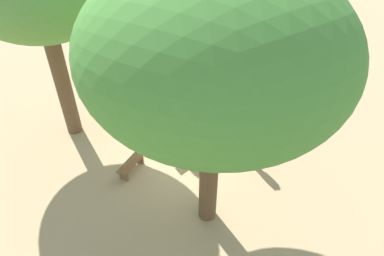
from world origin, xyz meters
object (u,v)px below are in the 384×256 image
Objects in this scene: person_handler at (255,146)px; market_stall_orange at (251,45)px; picnic_table_near at (261,117)px; elephant at (187,141)px; wooden_bench at (132,163)px; market_stall_blue at (208,40)px; shade_tree_secondary at (214,57)px.

market_stall_orange is (-1.28, 8.82, 0.19)m from person_handler.
market_stall_orange reaches higher than picnic_table_near.
market_stall_orange is at bearing -69.50° from elephant.
wooden_bench is at bearing 12.13° from person_handler.
wooden_bench is 10.47m from market_stall_blue.
person_handler reaches higher than elephant.
picnic_table_near is 6.53m from market_stall_orange.
person_handler is (2.61, 0.25, 0.12)m from elephant.
elephant is 0.72× the size of market_stall_orange.
elephant is 0.22× the size of shade_tree_secondary.
shade_tree_secondary reaches higher than wooden_bench.
picnic_table_near is 0.69× the size of market_stall_blue.
market_stall_orange is (1.33, 9.07, 0.31)m from elephant.
elephant is at bearing 145.34° from picnic_table_near.
market_stall_blue is at bearing 8.72° from wooden_bench.
market_stall_blue is at bearing 103.01° from shade_tree_secondary.
wooden_bench is at bearing -92.86° from market_stall_blue.
picnic_table_near is (4.44, 4.06, 0.12)m from wooden_bench.
market_stall_blue is (-2.70, 11.70, -4.70)m from shade_tree_secondary.
person_handler is 0.20× the size of shade_tree_secondary.
person_handler reaches higher than wooden_bench.
person_handler is at bearing -58.23° from wooden_bench.
wooden_bench is at bearing -106.65° from market_stall_orange.
market_stall_blue reaches higher than wooden_bench.
shade_tree_secondary is (1.43, -2.63, 5.01)m from elephant.
market_stall_blue is (-3.88, 8.82, 0.19)m from person_handler.
shade_tree_secondary reaches higher than elephant.
elephant reaches higher than picnic_table_near.
market_stall_blue is (-1.27, 9.07, 0.31)m from elephant.
market_stall_orange is at bearing 21.48° from picnic_table_near.
elephant is at bearing 118.63° from shade_tree_secondary.
shade_tree_secondary reaches higher than picnic_table_near.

